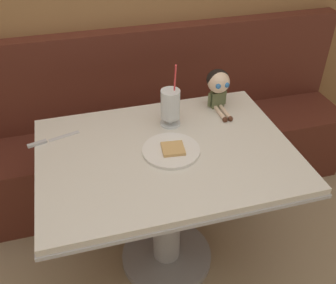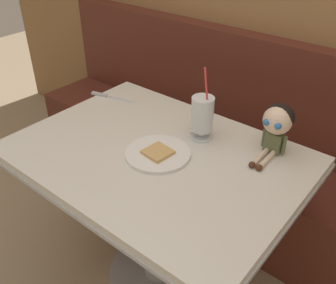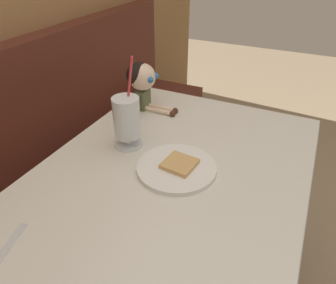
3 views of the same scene
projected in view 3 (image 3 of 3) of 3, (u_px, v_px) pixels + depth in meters
The scene contains 5 objects.
booth_bench at pixel (45, 206), 1.43m from camera, with size 2.60×0.48×1.00m.
diner_table at pixel (170, 216), 1.09m from camera, with size 1.11×0.81×0.74m.
toast_plate at pixel (177, 167), 0.99m from camera, with size 0.25×0.25×0.03m.
milkshake_glass at pixel (127, 120), 1.05m from camera, with size 0.10×0.10×0.31m.
seated_doll at pixel (142, 79), 1.27m from camera, with size 0.11×0.22×0.20m.
Camera 3 is at (-0.70, -0.14, 1.35)m, focal length 33.72 mm.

